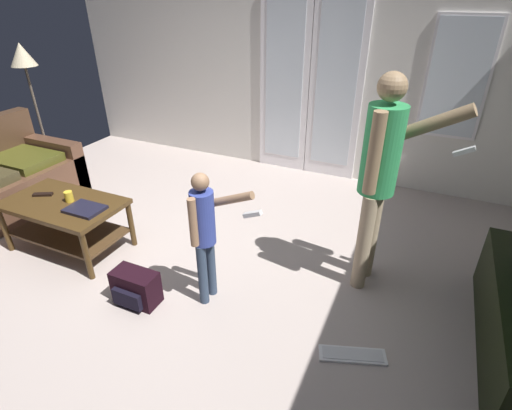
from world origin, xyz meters
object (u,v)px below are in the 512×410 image
(floor_lamp, at_px, (25,66))
(cup_near_edge, at_px, (69,197))
(coffee_table, at_px, (65,215))
(person_child, at_px, (205,228))
(loose_keyboard, at_px, (352,355))
(tv_remote_black, at_px, (43,194))
(laptop_closed, at_px, (85,209))
(backpack, at_px, (136,288))
(person_adult, at_px, (381,168))

(floor_lamp, xyz_separation_m, cup_near_edge, (1.63, -1.11, -0.82))
(floor_lamp, bearing_deg, coffee_table, -36.25)
(person_child, xyz_separation_m, loose_keyboard, (1.15, -0.10, -0.63))
(person_child, xyz_separation_m, floor_lamp, (-3.09, 1.22, 0.70))
(tv_remote_black, bearing_deg, cup_near_edge, -24.38)
(loose_keyboard, bearing_deg, person_child, 174.81)
(floor_lamp, distance_m, tv_remote_black, 1.94)
(person_child, height_order, laptop_closed, person_child)
(tv_remote_black, bearing_deg, floor_lamp, 111.17)
(backpack, height_order, tv_remote_black, tv_remote_black)
(coffee_table, xyz_separation_m, tv_remote_black, (-0.25, 0.02, 0.14))
(person_adult, relative_size, loose_keyboard, 3.67)
(laptop_closed, distance_m, tv_remote_black, 0.56)
(tv_remote_black, bearing_deg, person_child, -30.82)
(person_child, distance_m, backpack, 0.76)
(person_adult, height_order, laptop_closed, person_adult)
(floor_lamp, relative_size, tv_remote_black, 9.40)
(person_child, relative_size, cup_near_edge, 11.33)
(tv_remote_black, bearing_deg, laptop_closed, -33.05)
(person_child, height_order, backpack, person_child)
(person_adult, xyz_separation_m, person_child, (-1.05, -0.72, -0.37))
(floor_lamp, relative_size, laptop_closed, 5.17)
(person_adult, xyz_separation_m, floor_lamp, (-4.14, 0.50, 0.34))
(person_child, relative_size, loose_keyboard, 2.33)
(laptop_closed, bearing_deg, tv_remote_black, 174.66)
(backpack, distance_m, cup_near_edge, 1.12)
(cup_near_edge, height_order, tv_remote_black, cup_near_edge)
(loose_keyboard, bearing_deg, cup_near_edge, 175.44)
(floor_lamp, relative_size, backpack, 4.54)
(floor_lamp, xyz_separation_m, tv_remote_black, (1.32, -1.13, -0.85))
(floor_lamp, xyz_separation_m, loose_keyboard, (4.24, -1.32, -1.34))
(person_adult, xyz_separation_m, laptop_closed, (-2.27, -0.68, -0.51))
(person_adult, bearing_deg, tv_remote_black, -167.31)
(backpack, xyz_separation_m, laptop_closed, (-0.72, 0.31, 0.36))
(floor_lamp, bearing_deg, person_adult, -6.86)
(backpack, xyz_separation_m, cup_near_edge, (-0.97, 0.38, 0.40))
(person_child, height_order, loose_keyboard, person_child)
(coffee_table, distance_m, cup_near_edge, 0.19)
(cup_near_edge, relative_size, tv_remote_black, 0.56)
(person_adult, xyz_separation_m, tv_remote_black, (-2.82, -0.64, -0.52))
(floor_lamp, bearing_deg, laptop_closed, -32.21)
(laptop_closed, height_order, tv_remote_black, laptop_closed)
(coffee_table, height_order, cup_near_edge, cup_near_edge)
(laptop_closed, bearing_deg, coffee_table, 174.00)
(loose_keyboard, xyz_separation_m, tv_remote_black, (-2.92, 0.19, 0.48))
(person_adult, height_order, backpack, person_adult)
(loose_keyboard, height_order, tv_remote_black, tv_remote_black)
(floor_lamp, relative_size, cup_near_edge, 16.93)
(person_adult, bearing_deg, loose_keyboard, -83.51)
(person_child, height_order, tv_remote_black, person_child)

